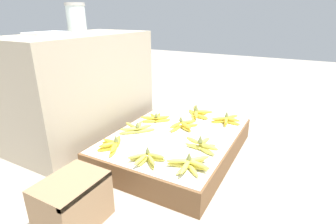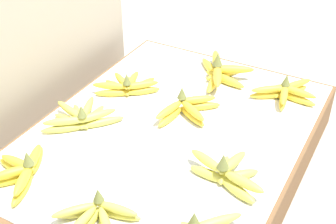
# 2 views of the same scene
# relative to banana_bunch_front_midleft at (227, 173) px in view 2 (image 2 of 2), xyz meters

# --- Properties ---
(ground_plane) EXTENTS (10.00, 10.00, 0.00)m
(ground_plane) POSITION_rel_banana_bunch_front_midleft_xyz_m (0.12, 0.24, -0.19)
(ground_plane) COLOR #A89E8E
(display_platform) EXTENTS (1.06, 0.80, 0.16)m
(display_platform) POSITION_rel_banana_bunch_front_midleft_xyz_m (0.12, 0.24, -0.11)
(display_platform) COLOR brown
(display_platform) RESTS_ON ground_plane
(banana_bunch_front_midleft) EXTENTS (0.16, 0.24, 0.10)m
(banana_bunch_front_midleft) POSITION_rel_banana_bunch_front_midleft_xyz_m (0.00, 0.00, 0.00)
(banana_bunch_front_midleft) COLOR gold
(banana_bunch_front_midleft) RESTS_ON display_platform
(banana_bunch_front_right) EXTENTS (0.21, 0.22, 0.09)m
(banana_bunch_front_right) POSITION_rel_banana_bunch_front_midleft_xyz_m (0.48, -0.02, -0.00)
(banana_bunch_front_right) COLOR gold
(banana_bunch_front_right) RESTS_ON display_platform
(banana_bunch_middle_left) EXTENTS (0.17, 0.19, 0.08)m
(banana_bunch_middle_left) POSITION_rel_banana_bunch_front_midleft_xyz_m (-0.29, 0.22, -0.00)
(banana_bunch_middle_left) COLOR gold
(banana_bunch_middle_left) RESTS_ON display_platform
(banana_bunch_middle_midright) EXTENTS (0.22, 0.15, 0.09)m
(banana_bunch_middle_midright) POSITION_rel_banana_bunch_front_midleft_xyz_m (0.22, 0.23, -0.00)
(banana_bunch_middle_midright) COLOR gold
(banana_bunch_middle_midright) RESTS_ON display_platform
(banana_bunch_middle_right) EXTENTS (0.25, 0.24, 0.11)m
(banana_bunch_middle_right) POSITION_rel_banana_bunch_front_midleft_xyz_m (0.49, 0.24, 0.00)
(banana_bunch_middle_right) COLOR gold
(banana_bunch_middle_right) RESTS_ON display_platform
(banana_bunch_back_left) EXTENTS (0.23, 0.18, 0.10)m
(banana_bunch_back_left) POSITION_rel_banana_bunch_front_midleft_xyz_m (-0.26, 0.49, -0.00)
(banana_bunch_back_left) COLOR yellow
(banana_bunch_back_left) RESTS_ON display_platform
(banana_bunch_back_midleft) EXTENTS (0.22, 0.23, 0.09)m
(banana_bunch_back_midleft) POSITION_rel_banana_bunch_front_midleft_xyz_m (0.02, 0.51, -0.00)
(banana_bunch_back_midleft) COLOR gold
(banana_bunch_back_midleft) RESTS_ON display_platform
(banana_bunch_back_midright) EXTENTS (0.20, 0.21, 0.09)m
(banana_bunch_back_midright) POSITION_rel_banana_bunch_front_midleft_xyz_m (0.26, 0.48, -0.00)
(banana_bunch_back_midright) COLOR gold
(banana_bunch_back_midright) RESTS_ON display_platform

